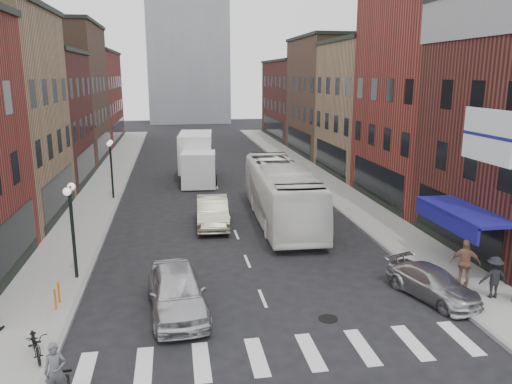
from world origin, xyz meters
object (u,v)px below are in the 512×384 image
at_px(ped_right_a, 494,277).
at_px(ped_right_b, 465,263).
at_px(bike_rack, 57,296).
at_px(box_truck, 197,158).
at_px(streetlamp_far, 111,158).
at_px(billboard_sign, 489,138).
at_px(transit_bus, 281,193).
at_px(motorcycle_rider, 57,381).
at_px(streetlamp_near, 71,214).
at_px(curb_car, 433,283).
at_px(sedan_left_far, 213,212).
at_px(parked_bicycle, 36,343).
at_px(sedan_left_near, 177,291).

relative_size(ped_right_a, ped_right_b, 0.85).
relative_size(bike_rack, box_truck, 0.09).
bearing_deg(ped_right_b, streetlamp_far, -20.00).
distance_m(streetlamp_far, ped_right_a, 24.65).
xyz_separation_m(streetlamp_far, bike_rack, (-0.20, -16.70, -2.36)).
bearing_deg(billboard_sign, transit_bus, 117.79).
xyz_separation_m(streetlamp_far, motorcycle_rider, (1.10, -22.78, -1.98)).
height_order(streetlamp_near, ped_right_a, streetlamp_near).
bearing_deg(streetlamp_far, curb_car, -52.32).
bearing_deg(sedan_left_far, ped_right_a, -46.75).
relative_size(billboard_sign, box_truck, 0.42).
bearing_deg(parked_bicycle, sedan_left_far, 42.35).
xyz_separation_m(billboard_sign, bike_rack, (-16.19, 0.80, -5.58)).
relative_size(sedan_left_far, ped_right_b, 2.57).
height_order(ped_right_a, ped_right_b, ped_right_b).
bearing_deg(curb_car, sedan_left_near, 160.38).
relative_size(streetlamp_far, sedan_left_near, 0.84).
relative_size(motorcycle_rider, sedan_left_far, 0.40).
bearing_deg(transit_bus, billboard_sign, -60.14).
bearing_deg(sedan_left_far, streetlamp_near, -129.44).
xyz_separation_m(streetlamp_far, box_truck, (6.04, 5.73, -1.07)).
relative_size(bike_rack, sedan_left_far, 0.16).
relative_size(billboard_sign, streetlamp_far, 0.90).
bearing_deg(ped_right_a, streetlamp_far, -42.05).
distance_m(streetlamp_near, motorcycle_rider, 9.06).
bearing_deg(box_truck, motorcycle_rider, -94.78).
bearing_deg(ped_right_b, sedan_left_far, -19.73).
distance_m(box_truck, ped_right_b, 25.07).
bearing_deg(billboard_sign, sedan_left_near, -179.39).
bearing_deg(motorcycle_rider, sedan_left_far, 68.87).
bearing_deg(bike_rack, ped_right_a, -6.81).
distance_m(streetlamp_near, ped_right_b, 16.03).
distance_m(streetlamp_near, sedan_left_far, 9.53).
height_order(bike_rack, transit_bus, transit_bus).
distance_m(bike_rack, parked_bicycle, 3.40).
bearing_deg(streetlamp_far, parked_bicycle, -90.29).
bearing_deg(parked_bicycle, box_truck, 55.16).
xyz_separation_m(parked_bicycle, ped_right_b, (15.65, 2.65, 0.52)).
height_order(curb_car, ped_right_a, ped_right_a).
xyz_separation_m(transit_bus, parked_bicycle, (-10.43, -13.32, -1.11)).
xyz_separation_m(streetlamp_near, box_truck, (6.04, 19.73, -1.07)).
bearing_deg(transit_bus, box_truck, 111.02).
xyz_separation_m(streetlamp_near, curb_car, (13.90, -4.00, -2.32)).
relative_size(box_truck, sedan_left_near, 1.79).
relative_size(bike_rack, parked_bicycle, 0.47).
height_order(billboard_sign, transit_bus, billboard_sign).
relative_size(parked_bicycle, ped_right_b, 0.88).
xyz_separation_m(transit_bus, sedan_left_near, (-6.20, -10.85, -0.87)).
distance_m(streetlamp_far, sedan_left_near, 18.22).
relative_size(box_truck, ped_right_a, 5.35).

